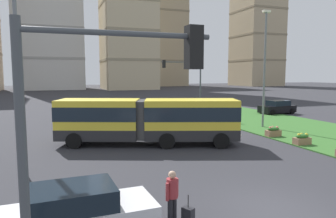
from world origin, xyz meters
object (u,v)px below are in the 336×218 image
object	(u,v)px
streetlight_left	(18,62)
car_black_sedan	(277,107)
traffic_light_near_left	(93,124)
articulated_bus	(148,120)
apartment_tower_eastcentre	(155,38)
apartment_tower_east	(257,37)
rolling_suitcase	(188,216)
streetlight_median	(265,65)
flower_planter_3	(273,131)
apartment_tower_westcentre	(48,2)
apartment_tower_centre	(128,5)
traffic_light_far_right	(188,78)
pedestrian_crossing	(172,194)
car_white_van	(76,215)
flower_planter_2	(302,139)

from	to	relation	value
streetlight_left	car_black_sedan	bearing A→B (deg)	27.92
traffic_light_near_left	streetlight_left	size ratio (longest dim) A/B	0.59
articulated_bus	apartment_tower_eastcentre	xyz separation A→B (m)	(32.61, 100.00, 16.93)
apartment_tower_east	rolling_suitcase	bearing A→B (deg)	-126.49
traffic_light_near_left	streetlight_median	size ratio (longest dim) A/B	0.56
traffic_light_near_left	apartment_tower_east	world-z (taller)	apartment_tower_east
flower_planter_3	apartment_tower_east	size ratio (longest dim) A/B	0.03
apartment_tower_westcentre	apartment_tower_east	size ratio (longest dim) A/B	1.38
streetlight_median	apartment_tower_east	xyz separation A→B (m)	(59.25, 83.98, 13.72)
car_black_sedan	traffic_light_near_left	world-z (taller)	traffic_light_near_left
apartment_tower_westcentre	apartment_tower_centre	distance (m)	24.31
apartment_tower_eastcentre	apartment_tower_east	size ratio (longest dim) A/B	0.97
streetlight_median	apartment_tower_westcentre	size ratio (longest dim) A/B	0.19
traffic_light_near_left	traffic_light_far_right	world-z (taller)	traffic_light_far_right
rolling_suitcase	flower_planter_3	xyz separation A→B (m)	(11.45, 10.38, 0.11)
streetlight_median	apartment_tower_westcentre	world-z (taller)	apartment_tower_westcentre
articulated_bus	flower_planter_3	world-z (taller)	articulated_bus
traffic_light_near_left	apartment_tower_westcentre	size ratio (longest dim) A/B	0.11
pedestrian_crossing	flower_planter_3	world-z (taller)	pedestrian_crossing
articulated_bus	apartment_tower_centre	world-z (taller)	apartment_tower_centre
car_white_van	pedestrian_crossing	size ratio (longest dim) A/B	2.56
pedestrian_crossing	car_white_van	bearing A→B (deg)	177.75
car_black_sedan	flower_planter_3	bearing A→B (deg)	-130.33
car_black_sedan	traffic_light_near_left	xyz separation A→B (m)	(-24.04, -24.56, 3.08)
flower_planter_3	apartment_tower_eastcentre	size ratio (longest dim) A/B	0.03
pedestrian_crossing	streetlight_median	distance (m)	20.13
articulated_bus	streetlight_median	bearing A→B (deg)	14.44
car_black_sedan	streetlight_median	xyz separation A→B (m)	(-7.54, -7.33, 4.70)
pedestrian_crossing	traffic_light_near_left	size ratio (longest dim) A/B	0.31
pedestrian_crossing	streetlight_left	distance (m)	9.80
flower_planter_3	flower_planter_2	bearing A→B (deg)	-90.00
car_black_sedan	apartment_tower_westcentre	bearing A→B (deg)	108.69
traffic_light_far_right	apartment_tower_east	world-z (taller)	apartment_tower_east
apartment_tower_westcentre	rolling_suitcase	bearing A→B (deg)	-87.38
rolling_suitcase	apartment_tower_centre	bearing A→B (deg)	78.19
apartment_tower_centre	car_white_van	bearing A→B (deg)	-103.90
rolling_suitcase	traffic_light_near_left	distance (m)	5.63
pedestrian_crossing	apartment_tower_westcentre	bearing A→B (deg)	92.36
flower_planter_2	apartment_tower_centre	bearing A→B (deg)	85.08
flower_planter_3	apartment_tower_east	world-z (taller)	apartment_tower_east
flower_planter_2	streetlight_left	xyz separation A→B (m)	(-16.71, 0.14, 4.77)
flower_planter_2	traffic_light_near_left	world-z (taller)	traffic_light_near_left
car_white_van	car_black_sedan	distance (m)	32.15
pedestrian_crossing	apartment_tower_westcentre	distance (m)	99.45
traffic_light_near_left	apartment_tower_westcentre	xyz separation A→B (m)	(-1.26, 99.34, 22.54)
flower_planter_2	apartment_tower_westcentre	size ratio (longest dim) A/B	0.02
traffic_light_far_right	apartment_tower_east	xyz separation A→B (m)	(63.03, 76.21, 14.95)
car_white_van	apartment_tower_westcentre	bearing A→B (deg)	90.66
flower_planter_3	streetlight_median	distance (m)	6.58
apartment_tower_centre	apartment_tower_eastcentre	distance (m)	29.30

